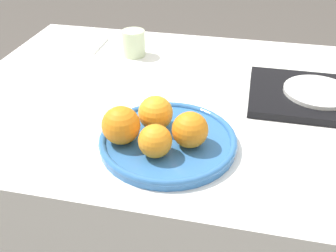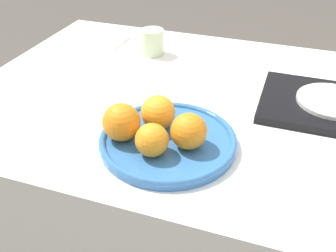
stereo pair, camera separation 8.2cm
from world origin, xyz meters
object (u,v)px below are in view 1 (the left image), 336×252
(orange_3, at_px, (155,141))
(side_plate, at_px, (318,92))
(fruit_platter, at_px, (168,140))
(napkin, at_px, (84,44))
(cup_1, at_px, (134,43))
(orange_2, at_px, (156,113))
(orange_1, at_px, (190,130))
(orange_0, at_px, (121,125))
(serving_tray, at_px, (317,97))

(orange_3, distance_m, side_plate, 0.48)
(fruit_platter, xyz_separation_m, napkin, (-0.40, 0.49, -0.01))
(side_plate, distance_m, cup_1, 0.57)
(orange_2, xyz_separation_m, orange_3, (0.02, -0.10, -0.00))
(fruit_platter, height_order, orange_2, orange_2)
(fruit_platter, bearing_deg, orange_3, -102.24)
(orange_1, bearing_deg, cup_1, 119.29)
(orange_0, relative_size, napkin, 0.60)
(orange_3, relative_size, serving_tray, 0.20)
(orange_0, xyz_separation_m, serving_tray, (0.43, 0.30, -0.05))
(orange_1, xyz_separation_m, orange_2, (-0.08, 0.05, 0.00))
(orange_1, bearing_deg, side_plate, 45.12)
(orange_1, relative_size, orange_2, 0.99)
(orange_1, distance_m, side_plate, 0.40)
(napkin, bearing_deg, orange_2, -51.55)
(serving_tray, height_order, side_plate, side_plate)
(orange_1, bearing_deg, napkin, 131.60)
(cup_1, distance_m, napkin, 0.20)
(fruit_platter, distance_m, orange_3, 0.07)
(orange_2, xyz_separation_m, napkin, (-0.36, 0.45, -0.05))
(fruit_platter, height_order, serving_tray, fruit_platter)
(serving_tray, bearing_deg, orange_1, -134.88)
(fruit_platter, relative_size, orange_1, 3.92)
(serving_tray, bearing_deg, side_plate, 0.00)
(orange_2, height_order, cup_1, orange_2)
(orange_0, distance_m, orange_2, 0.09)
(fruit_platter, xyz_separation_m, side_plate, (0.33, 0.27, 0.01))
(orange_0, xyz_separation_m, napkin, (-0.30, 0.52, -0.05))
(orange_3, height_order, cup_1, orange_3)
(orange_3, bearing_deg, cup_1, 111.09)
(cup_1, bearing_deg, orange_1, -60.71)
(side_plate, bearing_deg, orange_2, -147.16)
(napkin, bearing_deg, side_plate, -16.54)
(orange_0, xyz_separation_m, cup_1, (-0.12, 0.48, -0.02))
(orange_2, distance_m, serving_tray, 0.44)
(orange_1, height_order, orange_3, orange_1)
(fruit_platter, height_order, napkin, fruit_platter)
(orange_1, bearing_deg, orange_0, -172.72)
(orange_3, bearing_deg, fruit_platter, 77.76)
(fruit_platter, relative_size, napkin, 2.22)
(cup_1, bearing_deg, serving_tray, -17.86)
(fruit_platter, xyz_separation_m, cup_1, (-0.21, 0.45, 0.03))
(orange_2, height_order, napkin, orange_2)
(cup_1, xyz_separation_m, napkin, (-0.19, 0.04, -0.04))
(napkin, bearing_deg, fruit_platter, -51.03)
(fruit_platter, distance_m, napkin, 0.63)
(side_plate, bearing_deg, orange_3, -136.00)
(fruit_platter, xyz_separation_m, orange_0, (-0.09, -0.03, 0.04))
(orange_3, bearing_deg, napkin, 124.88)
(orange_0, distance_m, napkin, 0.60)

